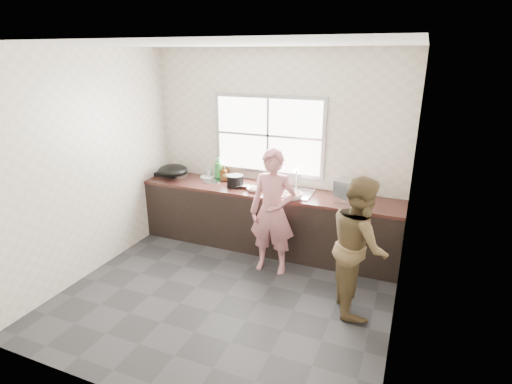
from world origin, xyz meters
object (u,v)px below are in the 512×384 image
at_px(cutting_board, 245,183).
at_px(wok, 173,170).
at_px(woman, 273,216).
at_px(burner, 170,172).
at_px(bowl_held, 290,195).
at_px(glass_jar, 209,174).
at_px(black_pot, 235,181).
at_px(pot_lid_left, 179,175).
at_px(bottle_brown_tall, 224,172).
at_px(plate_food, 208,177).
at_px(bottle_green, 219,168).
at_px(bottle_brown_short, 225,176).
at_px(person_side, 359,245).
at_px(pot_lid_right, 212,181).
at_px(dish_rack, 352,192).
at_px(bowl_mince, 255,189).
at_px(bowl_crabs, 293,197).

bearing_deg(cutting_board, wok, -169.34).
distance_m(woman, burner, 2.06).
xyz_separation_m(bowl_held, glass_jar, (-1.40, 0.40, 0.02)).
bearing_deg(black_pot, pot_lid_left, 170.38).
bearing_deg(wok, woman, -14.95).
distance_m(bottle_brown_tall, pot_lid_left, 0.75).
height_order(plate_food, bottle_green, bottle_green).
height_order(bottle_green, bottle_brown_short, bottle_green).
bearing_deg(glass_jar, plate_food, -111.16).
height_order(person_side, pot_lid_right, person_side).
bearing_deg(woman, person_side, -23.38).
height_order(dish_rack, pot_lid_left, dish_rack).
distance_m(bowl_mince, bowl_held, 0.52).
height_order(bowl_held, plate_food, bowl_held).
height_order(bowl_crabs, wok, wok).
bearing_deg(woman, pot_lid_right, 149.21).
distance_m(bowl_held, plate_food, 1.46).
relative_size(wok, dish_rack, 1.15).
relative_size(plate_food, bottle_brown_short, 1.45).
bearing_deg(bowl_held, black_pot, 171.42).
xyz_separation_m(woman, pot_lid_right, (-1.16, 0.61, 0.13)).
bearing_deg(glass_jar, black_pot, -25.68).
relative_size(wok, pot_lid_left, 1.55).
relative_size(bowl_crabs, pot_lid_left, 0.75).
bearing_deg(bowl_held, glass_jar, 164.23).
relative_size(burner, pot_lid_left, 1.40).
height_order(person_side, bottle_brown_short, person_side).
bearing_deg(cutting_board, pot_lid_right, -173.62).
relative_size(bowl_mince, bottle_brown_tall, 1.02).
bearing_deg(burner, bottle_brown_short, 0.38).
distance_m(cutting_board, bowl_crabs, 0.87).
distance_m(plate_food, bottle_green, 0.24).
bearing_deg(cutting_board, person_side, -31.14).
bearing_deg(wok, cutting_board, 10.66).
bearing_deg(wok, bowl_mince, -0.79).
relative_size(bottle_brown_short, pot_lid_right, 0.57).
xyz_separation_m(bottle_brown_tall, pot_lid_left, (-0.73, -0.09, -0.09)).
distance_m(bowl_crabs, bowl_held, 0.07).
bearing_deg(bottle_brown_short, person_side, -27.70).
distance_m(bottle_brown_short, wok, 0.78).
height_order(black_pot, plate_food, black_pot).
xyz_separation_m(person_side, glass_jar, (-2.41, 1.19, 0.17)).
bearing_deg(glass_jar, cutting_board, -10.71).
height_order(bowl_mince, bowl_held, bowl_held).
distance_m(woman, glass_jar, 1.53).
bearing_deg(plate_food, bottle_brown_short, -11.06).
bearing_deg(plate_food, bottle_brown_tall, 6.15).
xyz_separation_m(bowl_mince, glass_jar, (-0.89, 0.34, 0.03)).
height_order(bottle_green, bottle_brown_tall, bottle_green).
bearing_deg(bottle_green, woman, -34.47).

